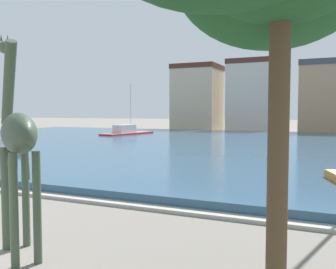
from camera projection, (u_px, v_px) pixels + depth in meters
name	position (u px, v px, depth m)	size (l,w,h in m)	color
harbor_water	(246.00, 146.00, 33.09)	(79.89, 43.71, 0.41)	#2D5170
quay_edge_coping	(106.00, 202.00, 12.98)	(79.89, 0.50, 0.12)	#ADA89E
giraffe_statue	(18.00, 138.00, 8.27)	(2.66, 2.03, 5.16)	#3D4C38
sailboat_red	(130.00, 133.00, 47.03)	(3.37, 9.72, 6.73)	red
townhouse_narrow_midrow	(198.00, 98.00, 63.83)	(7.54, 7.33, 11.15)	#C6B293
townhouse_tall_gabled	(254.00, 96.00, 59.42)	(7.96, 6.40, 11.45)	beige
townhouse_corner_house	(323.00, 98.00, 53.50)	(6.13, 7.68, 10.39)	tan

